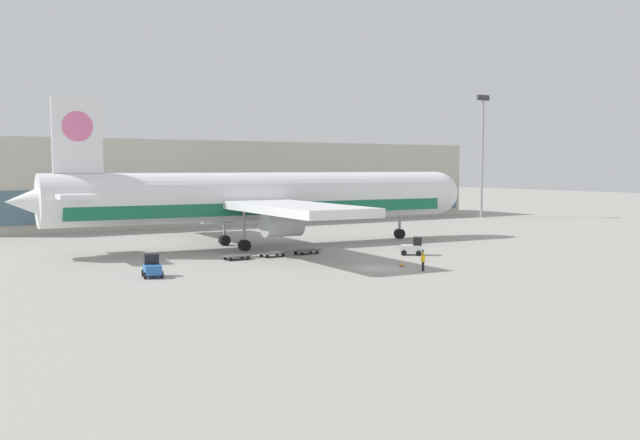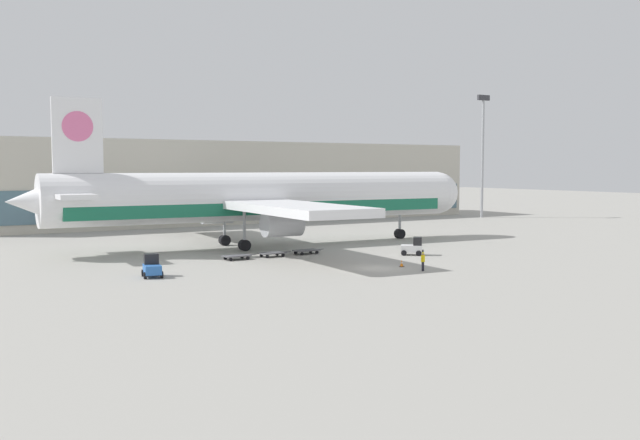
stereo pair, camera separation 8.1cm
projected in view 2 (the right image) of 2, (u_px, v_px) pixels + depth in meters
ground_plane at (376, 268)px, 67.88m from camera, size 400.00×400.00×0.00m
terminal_building at (240, 182)px, 128.91m from camera, size 90.00×18.20×14.00m
light_mast at (483, 147)px, 135.82m from camera, size 2.80×0.50×23.30m
airplane_main at (260, 199)px, 86.12m from camera, size 58.10×48.38×17.00m
baggage_tug_foreground at (413, 247)px, 78.15m from camera, size 2.77×2.69×2.00m
baggage_tug_mid at (152, 267)px, 62.59m from camera, size 2.04×2.67×2.00m
baggage_dolly_lead at (237, 256)px, 74.25m from camera, size 3.73×1.61×0.48m
baggage_dolly_second at (272, 253)px, 76.67m from camera, size 3.73×1.61×0.48m
baggage_dolly_third at (306, 251)px, 79.10m from camera, size 3.73×1.61×0.48m
ground_crew_near at (423, 260)px, 66.16m from camera, size 0.54×0.33×1.79m
traffic_cone_near at (402, 263)px, 69.05m from camera, size 0.40×0.40×0.66m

